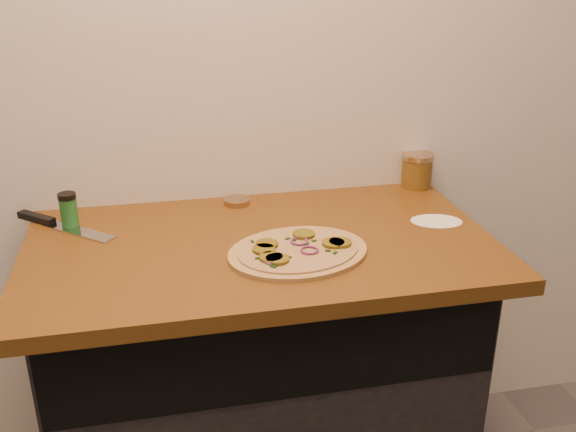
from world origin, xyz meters
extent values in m
cube|color=beige|center=(0.00, 1.75, 1.35)|extent=(4.00, 0.02, 2.70)
cube|color=black|center=(0.00, 1.45, 0.43)|extent=(1.10, 0.60, 0.86)
cube|color=brown|center=(0.00, 1.42, 0.88)|extent=(1.20, 0.70, 0.04)
cylinder|color=tan|center=(0.08, 1.32, 0.91)|extent=(0.41, 0.41, 0.01)
cylinder|color=#CCBC86|center=(0.08, 1.32, 0.91)|extent=(0.36, 0.36, 0.00)
cylinder|color=brown|center=(0.17, 1.32, 0.92)|extent=(0.06, 0.06, 0.01)
cylinder|color=brown|center=(0.01, 1.26, 0.92)|extent=(0.06, 0.06, 0.01)
cylinder|color=brown|center=(0.00, 1.35, 0.92)|extent=(0.06, 0.06, 0.01)
cylinder|color=brown|center=(-0.01, 1.32, 0.92)|extent=(0.06, 0.06, 0.01)
cylinder|color=brown|center=(0.00, 1.28, 0.92)|extent=(0.06, 0.06, 0.01)
cylinder|color=brown|center=(0.11, 1.39, 0.92)|extent=(0.06, 0.06, 0.01)
cylinder|color=brown|center=(0.18, 1.32, 0.92)|extent=(0.06, 0.06, 0.01)
torus|color=#6F295D|center=(0.10, 1.30, 0.92)|extent=(0.05, 0.05, 0.01)
torus|color=#6F295D|center=(0.00, 1.27, 0.92)|extent=(0.05, 0.05, 0.01)
torus|color=#6F295D|center=(0.09, 1.35, 0.92)|extent=(0.05, 0.05, 0.01)
torus|color=#6F295D|center=(0.00, 1.26, 0.92)|extent=(0.05, 0.05, 0.01)
cube|color=black|center=(0.16, 1.31, 0.92)|extent=(0.01, 0.01, 0.00)
cube|color=black|center=(0.04, 1.28, 0.92)|extent=(0.01, 0.02, 0.00)
cube|color=black|center=(0.08, 1.37, 0.92)|extent=(0.01, 0.02, 0.00)
cube|color=black|center=(-0.01, 1.24, 0.92)|extent=(0.01, 0.01, 0.00)
cube|color=black|center=(0.00, 1.23, 0.92)|extent=(0.01, 0.02, 0.00)
cube|color=black|center=(0.14, 1.29, 0.92)|extent=(0.02, 0.01, 0.00)
cube|color=black|center=(0.06, 1.38, 0.92)|extent=(0.02, 0.01, 0.00)
cube|color=black|center=(-0.03, 1.28, 0.92)|extent=(0.01, 0.01, 0.00)
cube|color=black|center=(0.10, 1.34, 0.92)|extent=(0.01, 0.02, 0.00)
cube|color=black|center=(0.16, 1.27, 0.92)|extent=(0.01, 0.02, 0.00)
cube|color=black|center=(0.13, 1.35, 0.92)|extent=(0.01, 0.01, 0.00)
cube|color=black|center=(-0.03, 1.38, 0.92)|extent=(0.01, 0.01, 0.00)
cube|color=#B7BAC1|center=(-0.47, 1.57, 0.90)|extent=(0.20, 0.18, 0.01)
cube|color=black|center=(-0.58, 1.67, 0.91)|extent=(0.11, 0.10, 0.02)
cylinder|color=tan|center=(-0.02, 1.68, 0.91)|extent=(0.09, 0.09, 0.02)
cylinder|color=#A12210|center=(0.55, 1.71, 0.95)|extent=(0.09, 0.09, 0.09)
cylinder|color=tan|center=(0.55, 1.71, 1.00)|extent=(0.10, 0.10, 0.02)
cylinder|color=#1D5E25|center=(-0.49, 1.61, 0.94)|extent=(0.05, 0.05, 0.08)
cylinder|color=black|center=(-0.49, 1.61, 0.99)|extent=(0.05, 0.05, 0.01)
cylinder|color=white|center=(0.50, 1.44, 0.90)|extent=(0.17, 0.17, 0.00)
camera|label=1|loc=(-0.25, -0.07, 1.60)|focal=40.00mm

